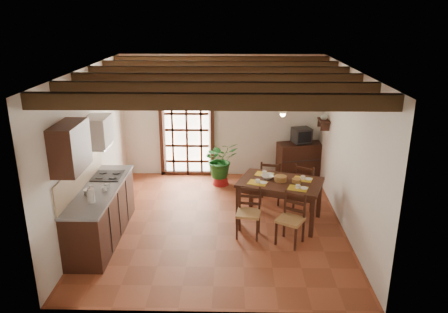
{
  "coord_description": "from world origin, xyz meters",
  "views": [
    {
      "loc": [
        0.27,
        -7.22,
        3.74
      ],
      "look_at": [
        0.1,
        0.4,
        1.15
      ],
      "focal_mm": 35.0,
      "sensor_mm": 36.0,
      "label": 1
    }
  ],
  "objects_px": {
    "chair_far_right": "(306,194)",
    "crt_tv": "(302,135)",
    "dining_table": "(280,186)",
    "sideboard": "(300,161)",
    "kitchen_counter": "(101,213)",
    "chair_near_left": "(248,221)",
    "potted_plant": "(221,160)",
    "chair_near_right": "(290,228)",
    "pendant_lamp": "(283,110)",
    "chair_far_left": "(270,189)"
  },
  "relations": [
    {
      "from": "chair_near_left",
      "to": "crt_tv",
      "type": "xyz_separation_m",
      "value": [
        1.26,
        2.69,
        0.78
      ]
    },
    {
      "from": "chair_far_right",
      "to": "chair_near_left",
      "type": "bearing_deg",
      "value": 78.33
    },
    {
      "from": "chair_far_right",
      "to": "crt_tv",
      "type": "distance_m",
      "value": 1.71
    },
    {
      "from": "chair_near_left",
      "to": "chair_near_right",
      "type": "relative_size",
      "value": 0.99
    },
    {
      "from": "crt_tv",
      "to": "potted_plant",
      "type": "xyz_separation_m",
      "value": [
        -1.81,
        -0.37,
        -0.48
      ]
    },
    {
      "from": "kitchen_counter",
      "to": "chair_far_right",
      "type": "bearing_deg",
      "value": 19.44
    },
    {
      "from": "dining_table",
      "to": "sideboard",
      "type": "height_order",
      "value": "sideboard"
    },
    {
      "from": "kitchen_counter",
      "to": "chair_near_left",
      "type": "bearing_deg",
      "value": 2.91
    },
    {
      "from": "chair_far_right",
      "to": "pendant_lamp",
      "type": "distance_m",
      "value": 1.94
    },
    {
      "from": "chair_far_left",
      "to": "chair_near_left",
      "type": "bearing_deg",
      "value": 81.19
    },
    {
      "from": "kitchen_counter",
      "to": "sideboard",
      "type": "relative_size",
      "value": 2.22
    },
    {
      "from": "pendant_lamp",
      "to": "chair_far_right",
      "type": "bearing_deg",
      "value": 39.72
    },
    {
      "from": "crt_tv",
      "to": "dining_table",
      "type": "bearing_deg",
      "value": -123.68
    },
    {
      "from": "crt_tv",
      "to": "pendant_lamp",
      "type": "distance_m",
      "value": 2.36
    },
    {
      "from": "chair_far_right",
      "to": "sideboard",
      "type": "bearing_deg",
      "value": -59.94
    },
    {
      "from": "chair_near_left",
      "to": "sideboard",
      "type": "bearing_deg",
      "value": 73.66
    },
    {
      "from": "kitchen_counter",
      "to": "crt_tv",
      "type": "relative_size",
      "value": 4.82
    },
    {
      "from": "kitchen_counter",
      "to": "chair_near_right",
      "type": "bearing_deg",
      "value": -2.02
    },
    {
      "from": "dining_table",
      "to": "sideboard",
      "type": "bearing_deg",
      "value": 91.48
    },
    {
      "from": "chair_near_left",
      "to": "potted_plant",
      "type": "distance_m",
      "value": 2.4
    },
    {
      "from": "chair_near_right",
      "to": "sideboard",
      "type": "xyz_separation_m",
      "value": [
        0.57,
        2.94,
        0.16
      ]
    },
    {
      "from": "sideboard",
      "to": "dining_table",
      "type": "bearing_deg",
      "value": -119.74
    },
    {
      "from": "chair_far_left",
      "to": "potted_plant",
      "type": "relative_size",
      "value": 0.42
    },
    {
      "from": "chair_near_right",
      "to": "potted_plant",
      "type": "height_order",
      "value": "potted_plant"
    },
    {
      "from": "pendant_lamp",
      "to": "kitchen_counter",
      "type": "bearing_deg",
      "value": -165.28
    },
    {
      "from": "crt_tv",
      "to": "pendant_lamp",
      "type": "height_order",
      "value": "pendant_lamp"
    },
    {
      "from": "kitchen_counter",
      "to": "pendant_lamp",
      "type": "bearing_deg",
      "value": 14.72
    },
    {
      "from": "chair_near_right",
      "to": "potted_plant",
      "type": "distance_m",
      "value": 2.86
    },
    {
      "from": "sideboard",
      "to": "pendant_lamp",
      "type": "height_order",
      "value": "pendant_lamp"
    },
    {
      "from": "kitchen_counter",
      "to": "pendant_lamp",
      "type": "height_order",
      "value": "pendant_lamp"
    },
    {
      "from": "chair_far_left",
      "to": "pendant_lamp",
      "type": "relative_size",
      "value": 1.07
    },
    {
      "from": "chair_near_left",
      "to": "potted_plant",
      "type": "bearing_deg",
      "value": 111.93
    },
    {
      "from": "potted_plant",
      "to": "sideboard",
      "type": "bearing_deg",
      "value": 11.85
    },
    {
      "from": "chair_near_left",
      "to": "potted_plant",
      "type": "xyz_separation_m",
      "value": [
        -0.55,
        2.32,
        0.3
      ]
    },
    {
      "from": "chair_near_left",
      "to": "sideboard",
      "type": "height_order",
      "value": "chair_near_left"
    },
    {
      "from": "chair_far_right",
      "to": "pendant_lamp",
      "type": "height_order",
      "value": "pendant_lamp"
    },
    {
      "from": "kitchen_counter",
      "to": "crt_tv",
      "type": "distance_m",
      "value": 4.73
    },
    {
      "from": "dining_table",
      "to": "chair_near_right",
      "type": "xyz_separation_m",
      "value": [
        0.1,
        -0.82,
        -0.41
      ]
    },
    {
      "from": "chair_near_right",
      "to": "kitchen_counter",
      "type": "bearing_deg",
      "value": -151.56
    },
    {
      "from": "potted_plant",
      "to": "dining_table",
      "type": "bearing_deg",
      "value": -56.87
    },
    {
      "from": "crt_tv",
      "to": "potted_plant",
      "type": "relative_size",
      "value": 0.22
    },
    {
      "from": "chair_near_right",
      "to": "crt_tv",
      "type": "bearing_deg",
      "value": 109.44
    },
    {
      "from": "chair_near_right",
      "to": "sideboard",
      "type": "height_order",
      "value": "chair_near_right"
    },
    {
      "from": "chair_near_left",
      "to": "chair_near_right",
      "type": "bearing_deg",
      "value": -10.41
    },
    {
      "from": "chair_far_left",
      "to": "chair_far_right",
      "type": "bearing_deg",
      "value": 171.37
    },
    {
      "from": "crt_tv",
      "to": "potted_plant",
      "type": "distance_m",
      "value": 1.91
    },
    {
      "from": "chair_far_right",
      "to": "potted_plant",
      "type": "distance_m",
      "value": 2.09
    },
    {
      "from": "chair_far_left",
      "to": "crt_tv",
      "type": "distance_m",
      "value": 1.69
    },
    {
      "from": "chair_near_left",
      "to": "potted_plant",
      "type": "relative_size",
      "value": 0.41
    },
    {
      "from": "chair_near_right",
      "to": "pendant_lamp",
      "type": "bearing_deg",
      "value": 126.76
    }
  ]
}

